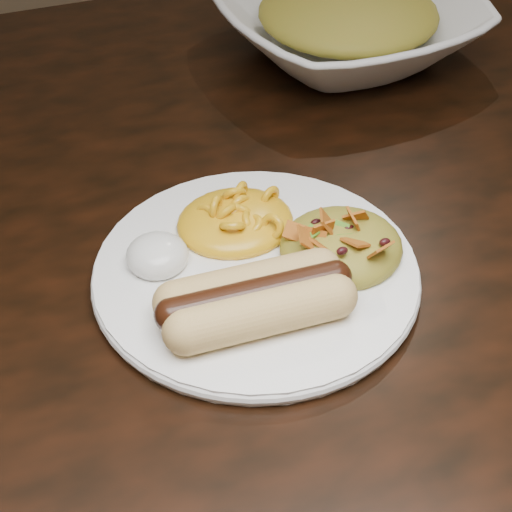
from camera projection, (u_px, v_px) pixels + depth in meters
name	position (u px, v px, depth m)	size (l,w,h in m)	color
table	(162.00, 290.00, 0.73)	(1.60, 0.90, 0.75)	black
plate	(256.00, 272.00, 0.61)	(0.25, 0.25, 0.01)	white
hotdog	(255.00, 299.00, 0.55)	(0.12, 0.07, 0.03)	#E4AF73
mac_and_cheese	(235.00, 208.00, 0.63)	(0.10, 0.09, 0.04)	yellow
sour_cream	(157.00, 249.00, 0.60)	(0.05, 0.05, 0.03)	silver
taco_salad	(342.00, 237.00, 0.60)	(0.10, 0.09, 0.04)	#C87120
serving_bowl	(347.00, 26.00, 0.87)	(0.28, 0.28, 0.07)	silver
bowl_filling	(348.00, 12.00, 0.86)	(0.20, 0.20, 0.05)	#C87120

